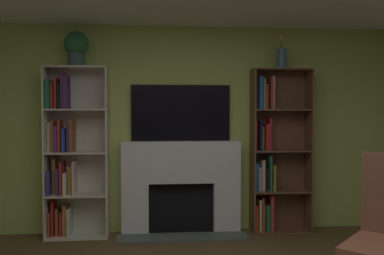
# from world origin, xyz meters

# --- Properties ---
(wall_back_accent) EXTENTS (5.41, 0.06, 2.52)m
(wall_back_accent) POSITION_xyz_m (0.00, 2.73, 1.26)
(wall_back_accent) COLOR #AEC85F
(wall_back_accent) RESTS_ON ground_plane
(fireplace) EXTENTS (1.53, 0.50, 1.12)m
(fireplace) POSITION_xyz_m (0.00, 2.60, 0.58)
(fireplace) COLOR white
(fireplace) RESTS_ON ground_plane
(tv) EXTENTS (1.20, 0.06, 0.68)m
(tv) POSITION_xyz_m (0.00, 2.67, 1.46)
(tv) COLOR black
(tv) RESTS_ON fireplace
(bookshelf_left) EXTENTS (0.72, 0.31, 1.99)m
(bookshelf_left) POSITION_xyz_m (-1.31, 2.59, 0.98)
(bookshelf_left) COLOR beige
(bookshelf_left) RESTS_ON ground_plane
(bookshelf_right) EXTENTS (0.72, 0.28, 1.99)m
(bookshelf_right) POSITION_xyz_m (1.13, 2.60, 0.97)
(bookshelf_right) COLOR brown
(bookshelf_right) RESTS_ON ground_plane
(potted_plant) EXTENTS (0.28, 0.28, 0.41)m
(potted_plant) POSITION_xyz_m (-1.22, 2.55, 2.23)
(potted_plant) COLOR #425B60
(potted_plant) RESTS_ON bookshelf_left
(vase_with_flowers) EXTENTS (0.11, 0.11, 0.41)m
(vase_with_flowers) POSITION_xyz_m (1.22, 2.55, 2.14)
(vase_with_flowers) COLOR #486E91
(vase_with_flowers) RESTS_ON bookshelf_right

